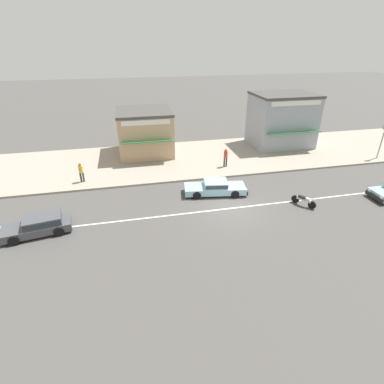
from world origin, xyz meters
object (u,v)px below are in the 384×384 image
(street_clock, at_px, (384,133))
(pedestrian_mid_kerb, at_px, (81,171))
(shopfront_corner_warung, at_px, (145,132))
(sedan_pale_blue_1, at_px, (215,187))
(hatchback_dark_grey_0, at_px, (39,225))
(motorcycle_1, at_px, (304,200))
(pedestrian_near_clock, at_px, (226,156))
(shopfront_mid_block, at_px, (282,120))

(street_clock, xyz_separation_m, pedestrian_mid_kerb, (-27.42, 0.53, -1.56))
(shopfront_corner_warung, bearing_deg, sedan_pale_blue_1, -66.48)
(hatchback_dark_grey_0, bearing_deg, motorcycle_1, -1.47)
(motorcycle_1, distance_m, street_clock, 13.79)
(pedestrian_near_clock, height_order, shopfront_corner_warung, shopfront_corner_warung)
(hatchback_dark_grey_0, distance_m, street_clock, 29.95)
(motorcycle_1, bearing_deg, shopfront_mid_block, 70.46)
(hatchback_dark_grey_0, relative_size, shopfront_corner_warung, 0.66)
(street_clock, relative_size, shopfront_mid_block, 0.54)
(hatchback_dark_grey_0, relative_size, motorcycle_1, 2.68)
(sedan_pale_blue_1, relative_size, shopfront_mid_block, 0.78)
(pedestrian_near_clock, bearing_deg, hatchback_dark_grey_0, -152.57)
(motorcycle_1, height_order, pedestrian_mid_kerb, pedestrian_mid_kerb)
(hatchback_dark_grey_0, bearing_deg, shopfront_corner_warung, 59.71)
(street_clock, xyz_separation_m, shopfront_corner_warung, (-21.80, 6.50, -0.36))
(pedestrian_near_clock, bearing_deg, motorcycle_1, -67.34)
(motorcycle_1, relative_size, shopfront_corner_warung, 0.25)
(sedan_pale_blue_1, height_order, motorcycle_1, sedan_pale_blue_1)
(motorcycle_1, height_order, shopfront_corner_warung, shopfront_corner_warung)
(pedestrian_mid_kerb, height_order, shopfront_corner_warung, shopfront_corner_warung)
(motorcycle_1, height_order, pedestrian_near_clock, pedestrian_near_clock)
(pedestrian_near_clock, bearing_deg, shopfront_corner_warung, 141.13)
(pedestrian_mid_kerb, bearing_deg, shopfront_mid_block, 15.08)
(hatchback_dark_grey_0, xyz_separation_m, sedan_pale_blue_1, (11.81, 2.67, -0.05))
(hatchback_dark_grey_0, height_order, sedan_pale_blue_1, hatchback_dark_grey_0)
(hatchback_dark_grey_0, height_order, shopfront_mid_block, shopfront_mid_block)
(motorcycle_1, relative_size, pedestrian_mid_kerb, 0.96)
(street_clock, distance_m, pedestrian_near_clock, 15.23)
(motorcycle_1, relative_size, street_clock, 0.46)
(pedestrian_mid_kerb, bearing_deg, shopfront_corner_warung, 46.77)
(street_clock, bearing_deg, hatchback_dark_grey_0, -168.00)
(shopfront_corner_warung, distance_m, shopfront_mid_block, 14.42)
(hatchback_dark_grey_0, bearing_deg, pedestrian_near_clock, 27.43)
(street_clock, height_order, pedestrian_mid_kerb, street_clock)
(hatchback_dark_grey_0, distance_m, pedestrian_mid_kerb, 7.00)
(sedan_pale_blue_1, height_order, pedestrian_near_clock, pedestrian_near_clock)
(motorcycle_1, bearing_deg, pedestrian_near_clock, 112.66)
(shopfront_corner_warung, bearing_deg, shopfront_mid_block, -2.32)
(shopfront_corner_warung, bearing_deg, street_clock, -16.61)
(hatchback_dark_grey_0, distance_m, shopfront_mid_block, 25.08)
(pedestrian_mid_kerb, bearing_deg, motorcycle_1, -24.80)
(motorcycle_1, distance_m, shopfront_corner_warung, 16.60)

